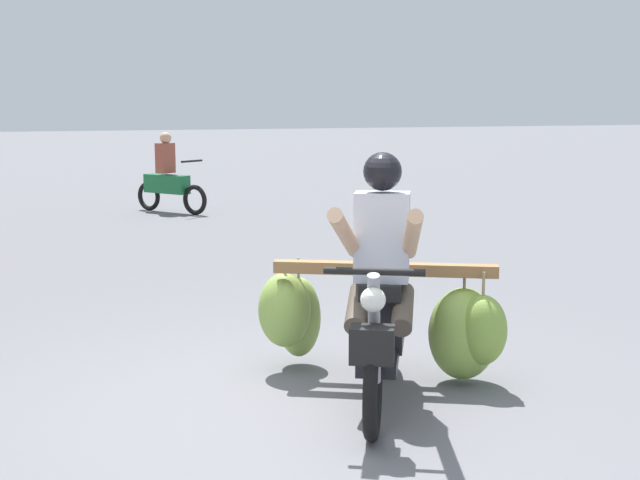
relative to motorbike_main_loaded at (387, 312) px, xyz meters
The scene contains 3 objects.
ground_plane 0.99m from the motorbike_main_loaded, 159.04° to the right, with size 120.00×120.00×0.00m, color slate.
motorbike_main_loaded is the anchor object (origin of this frame).
motorbike_distant_ahead_left 9.96m from the motorbike_main_loaded, 86.12° to the left, with size 0.98×1.39×1.40m.
Camera 1 is at (-1.69, -4.66, 1.87)m, focal length 48.41 mm.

